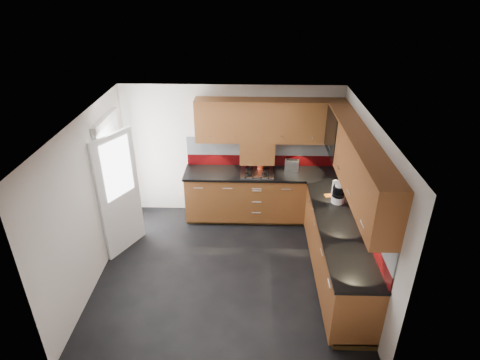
{
  "coord_description": "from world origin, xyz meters",
  "views": [
    {
      "loc": [
        0.34,
        -4.76,
        4.08
      ],
      "look_at": [
        0.18,
        0.65,
        1.23
      ],
      "focal_mm": 30.0,
      "sensor_mm": 36.0,
      "label": 1
    }
  ],
  "objects_px": {
    "food_processor": "(338,194)",
    "gas_hob": "(257,172)",
    "utensil_pot": "(261,165)",
    "toaster": "(292,165)"
  },
  "relations": [
    {
      "from": "toaster",
      "to": "food_processor",
      "type": "distance_m",
      "value": 1.28
    },
    {
      "from": "utensil_pot",
      "to": "food_processor",
      "type": "relative_size",
      "value": 1.24
    },
    {
      "from": "utensil_pot",
      "to": "gas_hob",
      "type": "bearing_deg",
      "value": -113.96
    },
    {
      "from": "utensil_pot",
      "to": "toaster",
      "type": "height_order",
      "value": "utensil_pot"
    },
    {
      "from": "utensil_pot",
      "to": "food_processor",
      "type": "xyz_separation_m",
      "value": [
        1.15,
        -1.1,
        0.05
      ]
    },
    {
      "from": "gas_hob",
      "to": "food_processor",
      "type": "relative_size",
      "value": 1.77
    },
    {
      "from": "food_processor",
      "to": "utensil_pot",
      "type": "bearing_deg",
      "value": 136.46
    },
    {
      "from": "toaster",
      "to": "food_processor",
      "type": "relative_size",
      "value": 0.8
    },
    {
      "from": "food_processor",
      "to": "gas_hob",
      "type": "bearing_deg",
      "value": 141.88
    },
    {
      "from": "gas_hob",
      "to": "food_processor",
      "type": "xyz_separation_m",
      "value": [
        1.22,
        -0.95,
        0.13
      ]
    }
  ]
}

